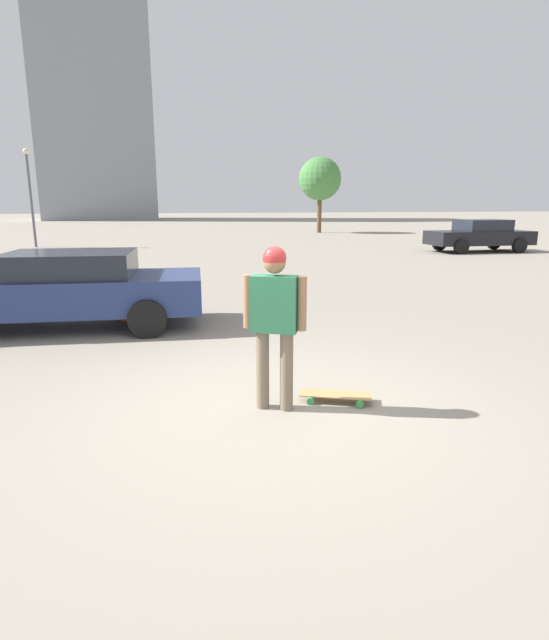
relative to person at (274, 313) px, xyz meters
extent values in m
plane|color=gray|center=(0.00, 0.00, -1.02)|extent=(220.00, 220.00, 0.00)
cylinder|color=#7A6B56|center=(-0.11, 0.06, -0.61)|extent=(0.13, 0.13, 0.82)
cylinder|color=#7A6B56|center=(0.11, -0.06, -0.61)|extent=(0.13, 0.13, 0.82)
cube|color=#2D724C|center=(0.00, 0.00, 0.09)|extent=(0.50, 0.38, 0.57)
cylinder|color=#9E7051|center=(-0.25, 0.12, 0.10)|extent=(0.09, 0.09, 0.54)
cylinder|color=#9E7051|center=(0.25, -0.12, 0.10)|extent=(0.09, 0.09, 0.54)
sphere|color=#9E7051|center=(0.00, 0.00, 0.50)|extent=(0.22, 0.22, 0.22)
sphere|color=red|center=(0.00, 0.00, 0.54)|extent=(0.23, 0.23, 0.23)
cube|color=tan|center=(0.68, 0.01, -0.93)|extent=(0.79, 0.51, 0.01)
cylinder|color=green|center=(0.39, -0.01, -0.98)|extent=(0.08, 0.06, 0.08)
cylinder|color=green|center=(0.49, 0.23, -0.98)|extent=(0.08, 0.06, 0.08)
cylinder|color=green|center=(0.86, -0.22, -0.98)|extent=(0.08, 0.06, 0.08)
cylinder|color=green|center=(0.97, 0.02, -0.98)|extent=(0.08, 0.06, 0.08)
cube|color=navy|center=(-2.58, 4.21, -0.42)|extent=(4.65, 2.13, 0.59)
cube|color=#1E232D|center=(-2.47, 4.20, 0.07)|extent=(2.17, 1.74, 0.40)
cylinder|color=black|center=(-1.27, 3.22, -0.71)|extent=(0.63, 0.25, 0.61)
cylinder|color=black|center=(-1.11, 4.95, -0.71)|extent=(0.63, 0.25, 0.61)
cube|color=black|center=(12.91, 14.59, -0.40)|extent=(4.54, 1.91, 0.59)
cube|color=#1E232D|center=(13.03, 14.58, 0.13)|extent=(2.07, 1.65, 0.49)
cylinder|color=black|center=(11.50, 13.76, -0.70)|extent=(0.64, 0.22, 0.64)
cylinder|color=black|center=(11.56, 15.51, -0.70)|extent=(0.64, 0.22, 0.64)
cylinder|color=black|center=(14.27, 13.66, -0.70)|extent=(0.64, 0.22, 0.64)
cylinder|color=black|center=(14.33, 15.41, -0.70)|extent=(0.64, 0.22, 0.64)
cube|color=gray|center=(-6.74, 67.61, 16.61)|extent=(13.84, 12.34, 35.25)
cylinder|color=brown|center=(10.93, 30.32, 0.35)|extent=(0.32, 0.32, 2.74)
sphere|color=#478442|center=(10.93, 30.32, 2.78)|extent=(3.03, 3.03, 3.03)
cone|color=orange|center=(-1.63, 4.63, -0.75)|extent=(0.39, 0.39, 0.54)
cylinder|color=#59595E|center=(-6.53, 21.86, 1.15)|extent=(0.12, 0.12, 4.34)
sphere|color=beige|center=(-6.53, 21.86, 3.44)|extent=(0.28, 0.28, 0.28)
camera|label=1|loc=(-1.18, -4.70, 1.06)|focal=28.00mm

